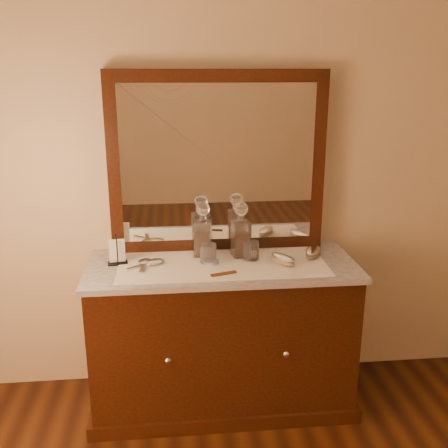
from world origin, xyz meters
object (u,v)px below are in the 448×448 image
(mirror_frame, at_px, (218,163))
(napkin_rack, at_px, (117,253))
(pin_dish, at_px, (211,262))
(brush_near, at_px, (283,259))
(brush_far, at_px, (313,252))
(comb, at_px, (224,274))
(decanter_right, at_px, (241,235))
(hand_mirror_inner, at_px, (151,263))
(dresser_cabinet, at_px, (222,336))
(hand_mirror_outer, at_px, (145,263))
(decanter_left, at_px, (203,235))

(mirror_frame, relative_size, napkin_rack, 7.62)
(pin_dish, distance_m, brush_near, 0.38)
(mirror_frame, bearing_deg, brush_far, -20.97)
(brush_near, height_order, brush_far, brush_far)
(comb, xyz_separation_m, brush_far, (0.52, 0.21, 0.02))
(decanter_right, xyz_separation_m, hand_mirror_inner, (-0.49, -0.08, -0.11))
(mirror_frame, bearing_deg, napkin_rack, -160.87)
(dresser_cabinet, distance_m, mirror_frame, 0.97)
(hand_mirror_outer, bearing_deg, napkin_rack, 166.71)
(mirror_frame, xyz_separation_m, brush_far, (0.51, -0.20, -0.47))
(mirror_frame, bearing_deg, decanter_left, -127.47)
(hand_mirror_inner, bearing_deg, pin_dish, -2.66)
(brush_far, relative_size, hand_mirror_inner, 0.89)
(mirror_frame, bearing_deg, hand_mirror_outer, -151.05)
(hand_mirror_outer, bearing_deg, comb, -24.46)
(comb, height_order, brush_far, brush_far)
(decanter_left, bearing_deg, decanter_right, -7.67)
(brush_near, xyz_separation_m, hand_mirror_outer, (-0.73, 0.06, -0.01))
(dresser_cabinet, relative_size, pin_dish, 17.16)
(dresser_cabinet, xyz_separation_m, napkin_rack, (-0.56, 0.05, 0.50))
(pin_dish, relative_size, hand_mirror_outer, 0.41)
(mirror_frame, height_order, comb, mirror_frame)
(comb, distance_m, hand_mirror_inner, 0.41)
(decanter_left, bearing_deg, hand_mirror_outer, -161.65)
(brush_far, relative_size, hand_mirror_outer, 0.95)
(dresser_cabinet, xyz_separation_m, mirror_frame, (0.00, 0.25, 0.94))
(napkin_rack, xyz_separation_m, decanter_right, (0.67, 0.04, 0.06))
(pin_dish, height_order, brush_far, brush_far)
(mirror_frame, xyz_separation_m, hand_mirror_outer, (-0.41, -0.23, -0.49))
(brush_near, distance_m, hand_mirror_inner, 0.70)
(comb, bearing_deg, decanter_left, 89.28)
(hand_mirror_outer, bearing_deg, decanter_right, 8.40)
(hand_mirror_outer, bearing_deg, decanter_left, 18.35)
(brush_near, xyz_separation_m, brush_far, (0.19, 0.09, 0.00))
(brush_near, relative_size, brush_far, 0.95)
(mirror_frame, distance_m, decanter_left, 0.41)
(brush_near, relative_size, hand_mirror_inner, 0.85)
(hand_mirror_outer, bearing_deg, brush_far, 1.94)
(napkin_rack, relative_size, decanter_left, 0.51)
(decanter_left, height_order, brush_near, decanter_left)
(dresser_cabinet, xyz_separation_m, comb, (-0.01, -0.17, 0.45))
(comb, height_order, decanter_left, decanter_left)
(hand_mirror_outer, distance_m, hand_mirror_inner, 0.04)
(dresser_cabinet, xyz_separation_m, hand_mirror_outer, (-0.41, 0.02, 0.45))
(pin_dish, bearing_deg, decanter_left, 106.05)
(napkin_rack, distance_m, decanter_left, 0.47)
(decanter_right, distance_m, brush_far, 0.41)
(pin_dish, relative_size, decanter_left, 0.27)
(hand_mirror_outer, relative_size, hand_mirror_inner, 0.94)
(decanter_left, relative_size, hand_mirror_outer, 1.54)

